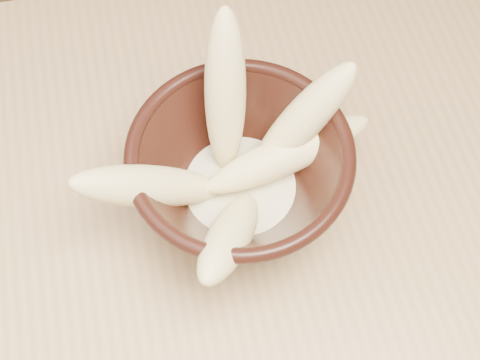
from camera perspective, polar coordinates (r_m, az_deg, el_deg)
bowl at (r=0.55m, az=0.00°, el=0.41°), size 0.18×0.18×0.10m
milk_puddle at (r=0.57m, az=-0.00°, el=-0.73°), size 0.10×0.10×0.01m
banana_upright at (r=0.54m, az=-1.27°, el=7.39°), size 0.05×0.10×0.15m
banana_left at (r=0.53m, az=-7.74°, el=-0.53°), size 0.13×0.05×0.11m
banana_right at (r=0.55m, az=5.33°, el=5.08°), size 0.12×0.07×0.12m
banana_across at (r=0.56m, az=4.13°, el=2.25°), size 0.16×0.06×0.04m
banana_front at (r=0.51m, az=-0.90°, el=-4.88°), size 0.09×0.12×0.10m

